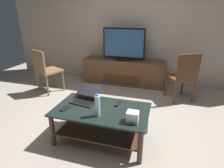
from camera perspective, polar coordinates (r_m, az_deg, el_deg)
The scene contains 12 objects.
ground_plane at distance 2.76m, azimuth -1.83°, elevation -13.92°, with size 7.68×7.68×0.00m, color #9E9384.
back_wall at distance 4.43m, azimuth 7.47°, elevation 18.69°, with size 6.40×0.12×2.80m, color #B2A38C.
coffee_table at distance 2.42m, azimuth -3.26°, elevation -10.65°, with size 1.20×0.69×0.46m.
media_cabinet at distance 4.35m, azimuth 3.55°, elevation 3.85°, with size 1.89×0.46×0.58m.
television at distance 4.18m, azimuth 3.69°, elevation 12.09°, with size 0.95×0.20×0.72m.
dining_chair at distance 3.62m, azimuth 21.50°, elevation 2.62°, with size 0.59×0.59×0.94m.
side_chair at distance 4.02m, azimuth -20.11°, elevation 4.49°, with size 0.58×0.58×0.91m.
laptop at distance 2.55m, azimuth -8.06°, elevation -3.99°, with size 0.38×0.42×0.17m.
router_box at distance 2.07m, azimuth 6.45°, elevation -10.15°, with size 0.13×0.12×0.12m.
water_bottle_near at distance 2.14m, azimuth -4.57°, elevation -6.80°, with size 0.06×0.06×0.28m.
cell_phone at distance 2.41m, azimuth -14.58°, elevation -7.45°, with size 0.07×0.14×0.01m, color black.
tv_remote at distance 2.45m, azimuth 1.79°, elevation -6.14°, with size 0.04×0.16×0.02m, color black.
Camera 1 is at (0.72, -2.14, 1.60)m, focal length 29.23 mm.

